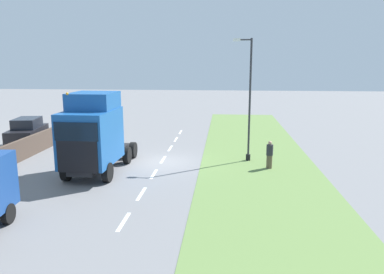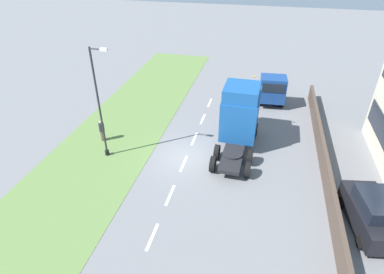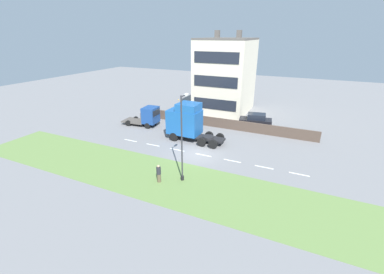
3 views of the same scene
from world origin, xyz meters
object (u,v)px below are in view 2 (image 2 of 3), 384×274
Objects in this scene: pedestrian at (102,131)px; lamp_post at (101,109)px; lorry_cab at (240,114)px; flatbed_truck at (272,89)px; parked_car at (372,213)px.

lamp_post is at bearing -54.37° from pedestrian.
lorry_cab is 7.42m from flatbed_truck.
flatbed_truck is at bearing 45.22° from lamp_post.
lorry_cab is 4.27× the size of pedestrian.
lorry_cab reaches higher than parked_car.
parked_car is (5.37, -13.81, -0.44)m from flatbed_truck.
pedestrian is at bearing -166.52° from lorry_cab.
lorry_cab is at bearing 23.95° from lamp_post.
lamp_post reaches higher than parked_car.
lamp_post is (-16.15, 2.94, 2.59)m from parked_car.
parked_car is 16.62m from lamp_post.
parked_car is (7.54, -6.77, -1.29)m from lorry_cab.
lorry_cab is at bearing 12.15° from pedestrian.
pedestrian is (-1.22, 1.71, -2.78)m from lamp_post.
flatbed_truck is 3.21× the size of pedestrian.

